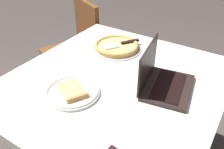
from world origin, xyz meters
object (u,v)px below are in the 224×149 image
at_px(pizza_plate, 73,92).
at_px(chair_near, 76,46).
at_px(laptop, 162,80).
at_px(dining_table, 116,89).
at_px(pizza_tray, 117,46).

distance_m(pizza_plate, chair_near, 1.05).
relative_size(pizza_plate, chair_near, 0.30).
bearing_deg(laptop, dining_table, 105.62).
bearing_deg(laptop, chair_near, 62.83).
xyz_separation_m(dining_table, pizza_tray, (0.29, 0.17, 0.08)).
relative_size(dining_table, chair_near, 1.26).
distance_m(dining_table, laptop, 0.25).
height_order(pizza_plate, chair_near, chair_near).
relative_size(laptop, chair_near, 0.37).
distance_m(dining_table, pizza_plate, 0.25).
xyz_separation_m(laptop, pizza_tray, (0.23, 0.40, -0.03)).
relative_size(laptop, pizza_tray, 1.03).
height_order(laptop, pizza_tray, laptop).
bearing_deg(pizza_plate, chair_near, 40.04).
distance_m(pizza_plate, pizza_tray, 0.50).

